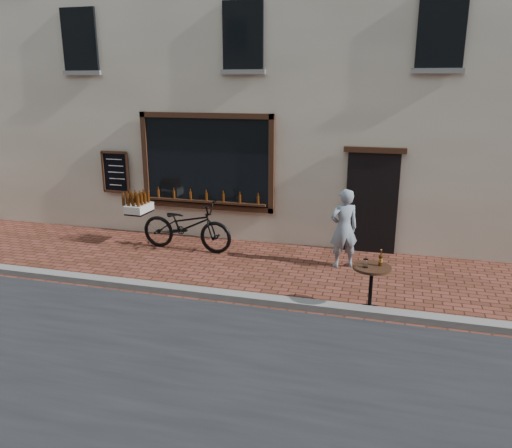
# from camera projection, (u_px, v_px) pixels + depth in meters

# --- Properties ---
(ground) EXTENTS (90.00, 90.00, 0.00)m
(ground) POSITION_uv_depth(u_px,v_px,m) (242.00, 306.00, 8.41)
(ground) COLOR #4E2619
(ground) RESTS_ON ground
(kerb) EXTENTS (90.00, 0.25, 0.12)m
(kerb) POSITION_uv_depth(u_px,v_px,m) (245.00, 298.00, 8.58)
(kerb) COLOR slate
(kerb) RESTS_ON ground
(shop_building) EXTENTS (28.00, 6.20, 10.00)m
(shop_building) POSITION_uv_depth(u_px,v_px,m) (313.00, 28.00, 13.07)
(shop_building) COLOR beige
(shop_building) RESTS_ON ground
(cargo_bicycle) EXTENTS (2.56, 0.85, 1.20)m
(cargo_bicycle) POSITION_uv_depth(u_px,v_px,m) (185.00, 225.00, 11.10)
(cargo_bicycle) COLOR black
(cargo_bicycle) RESTS_ON ground
(bistro_table) EXTENTS (0.62, 0.62, 1.06)m
(bistro_table) POSITION_uv_depth(u_px,v_px,m) (371.00, 279.00, 8.04)
(bistro_table) COLOR black
(bistro_table) RESTS_ON ground
(pedestrian) EXTENTS (0.70, 0.62, 1.62)m
(pedestrian) POSITION_uv_depth(u_px,v_px,m) (344.00, 228.00, 10.00)
(pedestrian) COLOR gray
(pedestrian) RESTS_ON ground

